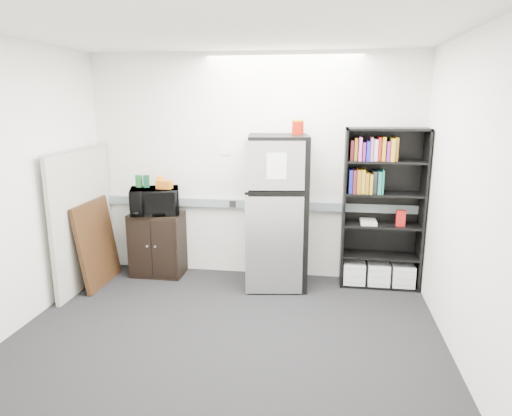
# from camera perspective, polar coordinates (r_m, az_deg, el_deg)

# --- Properties ---
(floor) EXTENTS (4.00, 4.00, 0.00)m
(floor) POSITION_cam_1_polar(r_m,az_deg,el_deg) (4.34, -4.05, -16.29)
(floor) COLOR black
(floor) RESTS_ON ground
(wall_back) EXTENTS (4.00, 0.02, 2.70)m
(wall_back) POSITION_cam_1_polar(r_m,az_deg,el_deg) (5.56, -0.34, 5.08)
(wall_back) COLOR white
(wall_back) RESTS_ON floor
(wall_right) EXTENTS (0.02, 3.50, 2.70)m
(wall_right) POSITION_cam_1_polar(r_m,az_deg,el_deg) (3.94, 25.31, 0.38)
(wall_right) COLOR white
(wall_right) RESTS_ON floor
(wall_left) EXTENTS (0.02, 3.50, 2.70)m
(wall_left) POSITION_cam_1_polar(r_m,az_deg,el_deg) (4.73, -28.76, 1.98)
(wall_left) COLOR white
(wall_left) RESTS_ON floor
(ceiling) EXTENTS (4.00, 3.50, 0.02)m
(ceiling) POSITION_cam_1_polar(r_m,az_deg,el_deg) (3.82, -4.76, 21.64)
(ceiling) COLOR white
(ceiling) RESTS_ON wall_back
(electrical_raceway) EXTENTS (3.92, 0.05, 0.10)m
(electrical_raceway) POSITION_cam_1_polar(r_m,az_deg,el_deg) (5.61, -0.38, 0.48)
(electrical_raceway) COLOR gray
(electrical_raceway) RESTS_ON wall_back
(wall_note) EXTENTS (0.14, 0.00, 0.10)m
(wall_note) POSITION_cam_1_polar(r_m,az_deg,el_deg) (5.59, -3.93, 7.17)
(wall_note) COLOR white
(wall_note) RESTS_ON wall_back
(bookshelf) EXTENTS (0.90, 0.34, 1.85)m
(bookshelf) POSITION_cam_1_polar(r_m,az_deg,el_deg) (5.43, 15.49, -0.29)
(bookshelf) COLOR black
(bookshelf) RESTS_ON floor
(cubicle_partition) EXTENTS (0.06, 1.30, 1.62)m
(cubicle_partition) POSITION_cam_1_polar(r_m,az_deg,el_deg) (5.66, -20.83, -1.20)
(cubicle_partition) COLOR #9C968A
(cubicle_partition) RESTS_ON floor
(cabinet) EXTENTS (0.63, 0.43, 0.79)m
(cabinet) POSITION_cam_1_polar(r_m,az_deg,el_deg) (5.83, -12.20, -4.44)
(cabinet) COLOR black
(cabinet) RESTS_ON floor
(microwave) EXTENTS (0.67, 0.55, 0.32)m
(microwave) POSITION_cam_1_polar(r_m,az_deg,el_deg) (5.68, -12.53, 0.86)
(microwave) COLOR black
(microwave) RESTS_ON cabinet
(snack_box_a) EXTENTS (0.08, 0.07, 0.15)m
(snack_box_a) POSITION_cam_1_polar(r_m,az_deg,el_deg) (5.74, -14.43, 3.28)
(snack_box_a) COLOR #1B5E2C
(snack_box_a) RESTS_ON microwave
(snack_box_b) EXTENTS (0.08, 0.07, 0.15)m
(snack_box_b) POSITION_cam_1_polar(r_m,az_deg,el_deg) (5.70, -13.55, 3.27)
(snack_box_b) COLOR #0D3A22
(snack_box_b) RESTS_ON microwave
(snack_box_c) EXTENTS (0.07, 0.05, 0.14)m
(snack_box_c) POSITION_cam_1_polar(r_m,az_deg,el_deg) (5.64, -11.91, 3.19)
(snack_box_c) COLOR orange
(snack_box_c) RESTS_ON microwave
(snack_bag) EXTENTS (0.19, 0.12, 0.10)m
(snack_bag) POSITION_cam_1_polar(r_m,az_deg,el_deg) (5.58, -11.39, 2.89)
(snack_bag) COLOR #B95F12
(snack_bag) RESTS_ON microwave
(refrigerator) EXTENTS (0.75, 0.78, 1.77)m
(refrigerator) POSITION_cam_1_polar(r_m,az_deg,el_deg) (5.28, 2.70, -0.52)
(refrigerator) COLOR black
(refrigerator) RESTS_ON floor
(coffee_can) EXTENTS (0.14, 0.14, 0.19)m
(coffee_can) POSITION_cam_1_polar(r_m,az_deg,el_deg) (5.25, 5.25, 10.17)
(coffee_can) COLOR #9A1307
(coffee_can) RESTS_ON refrigerator
(framed_poster) EXTENTS (0.18, 0.78, 1.00)m
(framed_poster) POSITION_cam_1_polar(r_m,az_deg,el_deg) (5.71, -19.24, -4.17)
(framed_poster) COLOR black
(framed_poster) RESTS_ON floor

